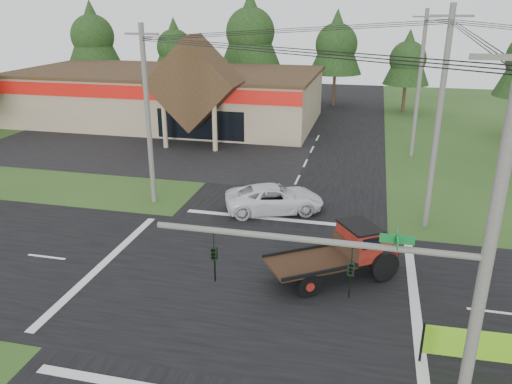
% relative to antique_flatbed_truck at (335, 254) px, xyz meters
% --- Properties ---
extents(ground, '(120.00, 120.00, 0.00)m').
position_rel_antique_flatbed_truck_xyz_m(ground, '(-3.60, -1.19, -1.22)').
color(ground, '#264719').
rests_on(ground, ground).
extents(road_ns, '(12.00, 120.00, 0.02)m').
position_rel_antique_flatbed_truck_xyz_m(road_ns, '(-3.60, -1.19, -1.21)').
color(road_ns, black).
rests_on(road_ns, ground).
extents(road_ew, '(120.00, 12.00, 0.02)m').
position_rel_antique_flatbed_truck_xyz_m(road_ew, '(-3.60, -1.19, -1.21)').
color(road_ew, black).
rests_on(road_ew, ground).
extents(parking_apron, '(28.00, 14.00, 0.02)m').
position_rel_antique_flatbed_truck_xyz_m(parking_apron, '(-17.60, 17.81, -1.21)').
color(parking_apron, black).
rests_on(parking_apron, ground).
extents(cvs_building, '(30.40, 18.20, 9.19)m').
position_rel_antique_flatbed_truck_xyz_m(cvs_building, '(-19.30, 28.38, 1.56)').
color(cvs_building, tan).
rests_on(cvs_building, ground).
extents(traffic_signal_mast, '(8.12, 0.24, 7.00)m').
position_rel_antique_flatbed_truck_xyz_m(traffic_signal_mast, '(2.22, -8.69, 3.20)').
color(traffic_signal_mast, '#595651').
rests_on(traffic_signal_mast, ground).
extents(utility_pole_nr, '(2.00, 0.30, 11.00)m').
position_rel_antique_flatbed_truck_xyz_m(utility_pole_nr, '(3.90, -8.69, 4.42)').
color(utility_pole_nr, '#595651').
rests_on(utility_pole_nr, ground).
extents(utility_pole_nw, '(2.00, 0.30, 10.50)m').
position_rel_antique_flatbed_truck_xyz_m(utility_pole_nw, '(-11.60, 6.81, 4.17)').
color(utility_pole_nw, '#595651').
rests_on(utility_pole_nw, ground).
extents(utility_pole_ne, '(2.00, 0.30, 11.50)m').
position_rel_antique_flatbed_truck_xyz_m(utility_pole_ne, '(4.40, 6.81, 4.67)').
color(utility_pole_ne, '#595651').
rests_on(utility_pole_ne, ground).
extents(utility_pole_n, '(2.00, 0.30, 11.20)m').
position_rel_antique_flatbed_truck_xyz_m(utility_pole_n, '(4.40, 20.81, 4.52)').
color(utility_pole_n, '#595651').
rests_on(utility_pole_n, ground).
extents(tree_row_a, '(6.72, 6.72, 12.12)m').
position_rel_antique_flatbed_truck_xyz_m(tree_row_a, '(-33.60, 38.81, 6.83)').
color(tree_row_a, '#332316').
rests_on(tree_row_a, ground).
extents(tree_row_b, '(5.60, 5.60, 10.10)m').
position_rel_antique_flatbed_truck_xyz_m(tree_row_b, '(-23.60, 40.81, 5.48)').
color(tree_row_b, '#332316').
rests_on(tree_row_b, ground).
extents(tree_row_c, '(7.28, 7.28, 13.13)m').
position_rel_antique_flatbed_truck_xyz_m(tree_row_c, '(-13.60, 39.81, 7.50)').
color(tree_row_c, '#332316').
rests_on(tree_row_c, ground).
extents(tree_row_d, '(6.16, 6.16, 11.11)m').
position_rel_antique_flatbed_truck_xyz_m(tree_row_d, '(-3.60, 40.81, 6.16)').
color(tree_row_d, '#332316').
rests_on(tree_row_d, ground).
extents(tree_row_e, '(5.04, 5.04, 9.09)m').
position_rel_antique_flatbed_truck_xyz_m(tree_row_e, '(4.40, 38.81, 4.81)').
color(tree_row_e, '#332316').
rests_on(tree_row_e, ground).
extents(antique_flatbed_truck, '(6.09, 5.11, 2.44)m').
position_rel_antique_flatbed_truck_xyz_m(antique_flatbed_truck, '(0.00, 0.00, 0.00)').
color(antique_flatbed_truck, '#55100C').
rests_on(antique_flatbed_truck, ground).
extents(roadside_banner, '(4.53, 0.29, 1.55)m').
position_rel_antique_flatbed_truck_xyz_m(roadside_banner, '(5.55, -4.82, -0.45)').
color(roadside_banner, '#68B117').
rests_on(roadside_banner, ground).
extents(white_pickup, '(6.27, 4.46, 1.59)m').
position_rel_antique_flatbed_truck_xyz_m(white_pickup, '(-4.07, 7.00, -0.43)').
color(white_pickup, white).
rests_on(white_pickup, ground).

